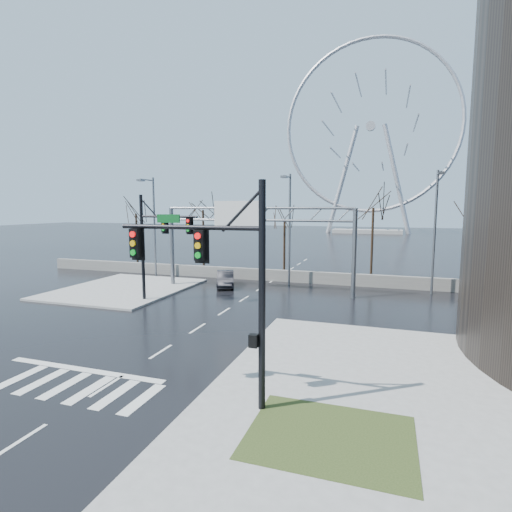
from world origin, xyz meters
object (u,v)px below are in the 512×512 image
at_px(sign_gantry, 252,230).
at_px(ferris_wheel, 370,134).
at_px(signal_mast_near, 224,272).
at_px(signal_mast_far, 155,238).
at_px(car, 225,279).

bearing_deg(sign_gantry, ferris_wheel, 86.16).
bearing_deg(signal_mast_near, ferris_wheel, 90.08).
distance_m(signal_mast_far, sign_gantry, 8.14).
bearing_deg(car, signal_mast_near, -89.50).
distance_m(signal_mast_far, ferris_wheel, 89.30).
bearing_deg(signal_mast_far, ferris_wheel, 82.80).
bearing_deg(ferris_wheel, sign_gantry, -93.84).
distance_m(signal_mast_near, sign_gantry, 19.79).
xyz_separation_m(signal_mast_near, sign_gantry, (-5.52, 19.00, 0.31)).
relative_size(ferris_wheel, car, 11.95).
height_order(sign_gantry, ferris_wheel, ferris_wheel).
relative_size(signal_mast_near, sign_gantry, 0.49).
bearing_deg(ferris_wheel, car, -95.97).
distance_m(signal_mast_near, signal_mast_far, 17.03).
bearing_deg(signal_mast_near, sign_gantry, 106.19).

